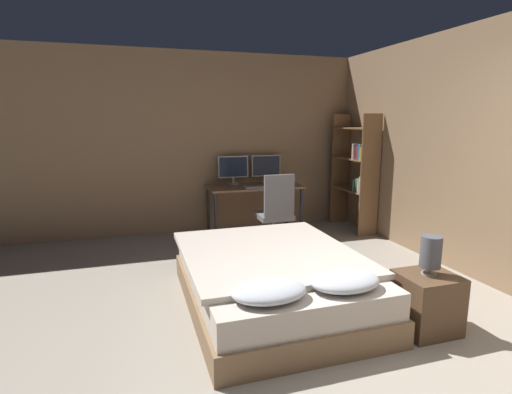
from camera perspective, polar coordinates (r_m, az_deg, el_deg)
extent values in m
plane|color=#9E9384|center=(3.00, 20.93, -24.31)|extent=(20.00, 20.00, 0.00)
cube|color=#8E7051|center=(6.31, -2.67, 7.75)|extent=(12.00, 0.06, 2.70)
cube|color=#8E7051|center=(4.89, 28.75, 5.52)|extent=(0.06, 12.00, 2.70)
cube|color=#846647|center=(3.83, 2.24, -13.57)|extent=(1.52, 2.07, 0.22)
cube|color=beige|center=(3.74, 2.27, -10.49)|extent=(1.46, 2.01, 0.22)
cube|color=beige|center=(3.81, 1.65, -7.95)|extent=(1.56, 1.74, 0.05)
ellipsoid|color=silver|center=(2.90, 1.89, -13.32)|extent=(0.55, 0.38, 0.13)
ellipsoid|color=silver|center=(3.14, 12.59, -11.65)|extent=(0.55, 0.38, 0.13)
cube|color=brown|center=(3.62, 23.17, -13.71)|extent=(0.44, 0.41, 0.48)
cylinder|color=gray|center=(3.53, 23.47, -10.03)|extent=(0.12, 0.12, 0.02)
cylinder|color=gray|center=(3.52, 23.51, -9.53)|extent=(0.02, 0.02, 0.05)
cylinder|color=#4C4C51|center=(3.47, 23.70, -7.17)|extent=(0.16, 0.16, 0.25)
cube|color=#846042|center=(6.03, -0.24, 1.52)|extent=(1.42, 0.66, 0.03)
cylinder|color=#2D2D33|center=(5.68, -5.75, -2.88)|extent=(0.05, 0.05, 0.70)
cylinder|color=#2D2D33|center=(6.07, 6.50, -1.99)|extent=(0.05, 0.05, 0.70)
cylinder|color=#2D2D33|center=(6.22, -6.82, -1.69)|extent=(0.05, 0.05, 0.70)
cylinder|color=#2D2D33|center=(6.58, 4.51, -0.95)|extent=(0.05, 0.05, 0.70)
cylinder|color=#B7B7BC|center=(6.18, -3.25, 1.92)|extent=(0.16, 0.16, 0.01)
cylinder|color=#B7B7BC|center=(6.17, -3.26, 2.39)|extent=(0.03, 0.03, 0.09)
cube|color=#B7B7BC|center=(6.14, -3.28, 4.33)|extent=(0.47, 0.03, 0.33)
cube|color=#192338|center=(6.13, -3.24, 4.31)|extent=(0.44, 0.00, 0.30)
cylinder|color=#B7B7BC|center=(6.33, 1.45, 2.15)|extent=(0.16, 0.16, 0.01)
cylinder|color=#B7B7BC|center=(6.32, 1.45, 2.61)|extent=(0.03, 0.03, 0.09)
cube|color=#B7B7BC|center=(6.29, 1.46, 4.50)|extent=(0.47, 0.03, 0.33)
cube|color=#192338|center=(6.28, 1.50, 4.49)|extent=(0.44, 0.00, 0.30)
cube|color=#B7B7BC|center=(5.81, 0.43, 1.40)|extent=(0.42, 0.13, 0.02)
ellipsoid|color=#B7B7BC|center=(5.91, 3.19, 1.63)|extent=(0.07, 0.05, 0.04)
cylinder|color=black|center=(5.53, 2.51, -6.73)|extent=(0.52, 0.52, 0.04)
cylinder|color=gray|center=(5.48, 2.53, -4.80)|extent=(0.05, 0.05, 0.35)
cube|color=slate|center=(5.43, 2.55, -2.69)|extent=(0.45, 0.45, 0.07)
cube|color=slate|center=(5.18, 3.34, 0.17)|extent=(0.41, 0.05, 0.55)
cube|color=brown|center=(6.04, 15.97, 2.87)|extent=(0.31, 0.02, 1.79)
cube|color=brown|center=(6.77, 11.93, 3.89)|extent=(0.31, 0.02, 1.79)
cube|color=brown|center=(6.44, 13.72, 1.04)|extent=(0.31, 0.85, 0.02)
cube|color=brown|center=(6.38, 13.92, 5.32)|extent=(0.31, 0.85, 0.02)
cube|color=brown|center=(6.35, 14.11, 9.50)|extent=(0.31, 0.85, 0.02)
cube|color=#2D4784|center=(6.08, 15.74, 1.58)|extent=(0.26, 0.02, 0.23)
cube|color=#BCB29E|center=(6.11, 15.55, 1.71)|extent=(0.26, 0.03, 0.25)
cube|color=#BCB29E|center=(6.15, 15.32, 1.57)|extent=(0.26, 0.03, 0.20)
cube|color=#337042|center=(6.19, 15.09, 1.66)|extent=(0.26, 0.04, 0.21)
cube|color=#337042|center=(6.23, 14.86, 1.56)|extent=(0.26, 0.03, 0.17)
cube|color=#BCB29E|center=(6.26, 14.69, 1.65)|extent=(0.26, 0.03, 0.18)
cube|color=teal|center=(6.03, 15.93, 6.18)|extent=(0.26, 0.04, 0.24)
cube|color=gold|center=(6.07, 15.68, 5.99)|extent=(0.26, 0.03, 0.19)
cube|color=teal|center=(6.10, 15.50, 6.20)|extent=(0.26, 0.02, 0.23)
cube|color=#2D4784|center=(6.13, 15.35, 6.23)|extent=(0.26, 0.03, 0.23)
cube|color=#B2332D|center=(6.16, 15.17, 6.13)|extent=(0.26, 0.02, 0.20)
cube|color=#28282D|center=(6.19, 15.00, 6.23)|extent=(0.26, 0.04, 0.22)
cube|color=#B2332D|center=(6.22, 14.79, 6.11)|extent=(0.26, 0.03, 0.19)
cube|color=#BCB29E|center=(6.25, 14.61, 6.34)|extent=(0.26, 0.03, 0.23)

